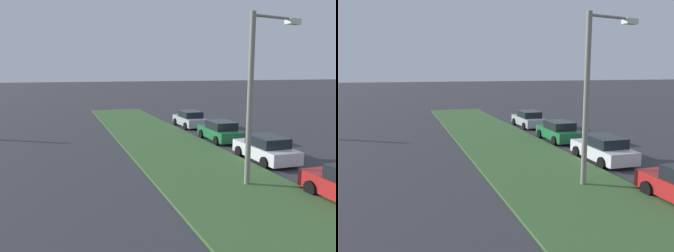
# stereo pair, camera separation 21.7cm
# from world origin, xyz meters

# --- Properties ---
(grass_median) EXTENTS (60.00, 6.00, 0.12)m
(grass_median) POSITION_xyz_m (10.00, 6.20, 0.06)
(grass_median) COLOR #3D6633
(grass_median) RESTS_ON ground
(parked_car_white) EXTENTS (4.31, 2.04, 1.47)m
(parked_car_white) POSITION_xyz_m (12.84, 2.11, 0.72)
(parked_car_white) COLOR silver
(parked_car_white) RESTS_ON ground
(parked_car_green) EXTENTS (4.33, 2.08, 1.47)m
(parked_car_green) POSITION_xyz_m (18.75, 2.00, 0.72)
(parked_car_green) COLOR #1E6B38
(parked_car_green) RESTS_ON ground
(parked_car_silver) EXTENTS (4.31, 2.03, 1.47)m
(parked_car_silver) POSITION_xyz_m (25.16, 1.85, 0.72)
(parked_car_silver) COLOR #B2B5BA
(parked_car_silver) RESTS_ON ground
(streetlight) EXTENTS (0.88, 2.85, 7.50)m
(streetlight) POSITION_xyz_m (9.49, 4.98, 4.39)
(streetlight) COLOR gray
(streetlight) RESTS_ON ground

